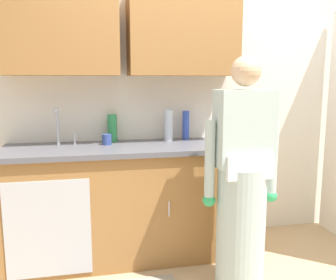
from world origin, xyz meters
TOP-DOWN VIEW (x-y plane):
  - kitchen_wall_with_uppers at (-0.14, 0.99)m, footprint 4.80×0.44m
  - counter_cabinet at (-0.55, 0.70)m, footprint 1.90×0.62m
  - countertop at (-0.55, 0.70)m, footprint 1.96×0.66m
  - sink at (-1.05, 0.71)m, footprint 0.50×0.36m
  - person_at_sink at (0.18, 0.07)m, footprint 0.55×0.34m
  - bottle_dish_liquid at (-0.17, 0.88)m, footprint 0.08×0.08m
  - bottle_water_short at (-0.65, 0.92)m, footprint 0.08×0.08m
  - bottle_water_tall at (-0.00, 0.92)m, footprint 0.06×0.06m
  - cup_by_sink at (-0.70, 0.78)m, footprint 0.08×0.08m

SIDE VIEW (x-z plane):
  - counter_cabinet at x=-0.55m, z-range 0.00..0.90m
  - person_at_sink at x=0.18m, z-range -0.12..1.50m
  - countertop at x=-0.55m, z-range 0.90..0.94m
  - sink at x=-1.05m, z-range 0.75..1.10m
  - cup_by_sink at x=-0.70m, z-range 0.94..1.03m
  - bottle_water_short at x=-0.65m, z-range 0.94..1.17m
  - bottle_water_tall at x=0.00m, z-range 0.94..1.20m
  - bottle_dish_liquid at x=-0.17m, z-range 0.94..1.21m
  - kitchen_wall_with_uppers at x=-0.14m, z-range 0.13..2.83m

